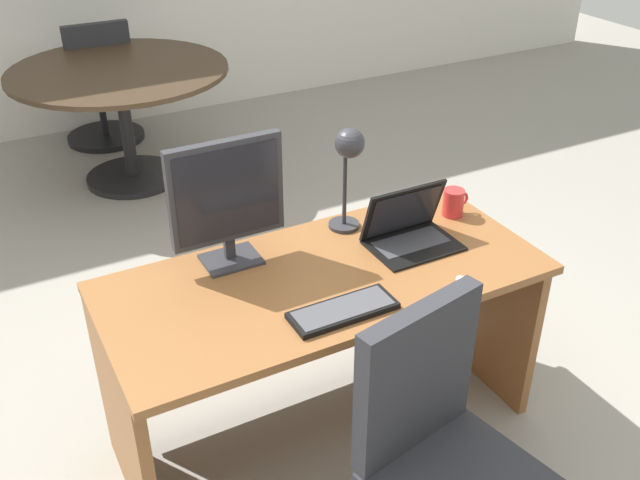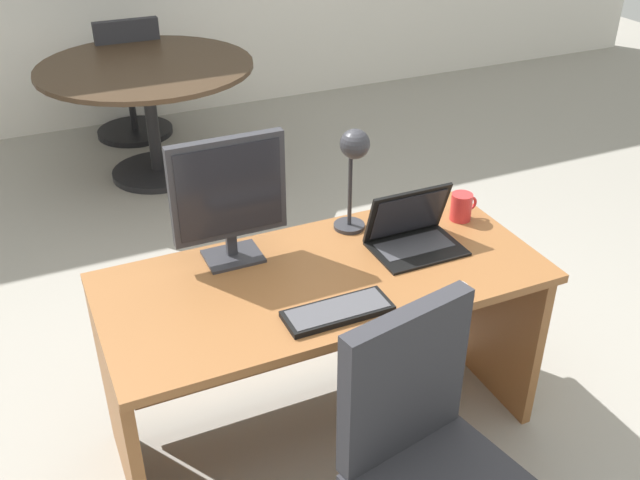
# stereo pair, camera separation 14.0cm
# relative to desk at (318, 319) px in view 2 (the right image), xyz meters

# --- Properties ---
(ground) EXTENTS (12.00, 12.00, 0.00)m
(ground) POSITION_rel_desk_xyz_m (0.00, 1.45, -0.51)
(ground) COLOR gray
(desk) EXTENTS (1.55, 0.71, 0.74)m
(desk) POSITION_rel_desk_xyz_m (0.00, 0.00, 0.00)
(desk) COLOR brown
(desk) RESTS_ON ground
(monitor) EXTENTS (0.41, 0.16, 0.46)m
(monitor) POSITION_rel_desk_xyz_m (-0.25, 0.18, 0.49)
(monitor) COLOR #2D2D33
(monitor) RESTS_ON desk
(laptop) EXTENTS (0.32, 0.24, 0.22)m
(laptop) POSITION_rel_desk_xyz_m (0.38, 0.00, 0.29)
(laptop) COLOR black
(laptop) RESTS_ON desk
(keyboard) EXTENTS (0.35, 0.13, 0.02)m
(keyboard) POSITION_rel_desk_xyz_m (-0.06, -0.28, 0.24)
(keyboard) COLOR black
(keyboard) RESTS_ON desk
(mouse) EXTENTS (0.04, 0.07, 0.03)m
(mouse) POSITION_rel_desk_xyz_m (0.38, -0.33, 0.24)
(mouse) COLOR silver
(mouse) RESTS_ON desk
(desk_lamp) EXTENTS (0.12, 0.14, 0.41)m
(desk_lamp) POSITION_rel_desk_xyz_m (0.22, 0.18, 0.53)
(desk_lamp) COLOR #2D2D33
(desk_lamp) RESTS_ON desk
(coffee_mug) EXTENTS (0.11, 0.08, 0.11)m
(coffee_mug) POSITION_rel_desk_xyz_m (0.65, 0.09, 0.28)
(coffee_mug) COLOR red
(coffee_mug) RESTS_ON desk
(meeting_table) EXTENTS (1.35, 1.35, 0.76)m
(meeting_table) POSITION_rel_desk_xyz_m (-0.05, 2.53, 0.07)
(meeting_table) COLOR black
(meeting_table) RESTS_ON ground
(meeting_chair_near) EXTENTS (0.56, 0.56, 0.91)m
(meeting_chair_near) POSITION_rel_desk_xyz_m (-0.04, 3.25, -0.14)
(meeting_chair_near) COLOR black
(meeting_chair_near) RESTS_ON ground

